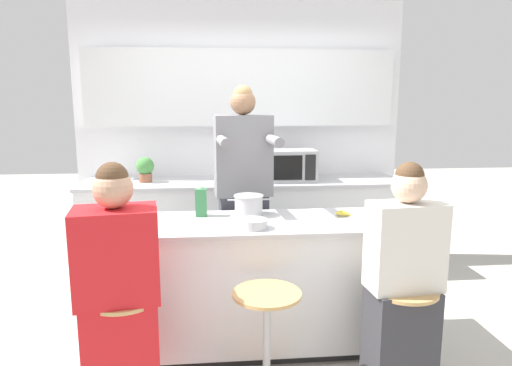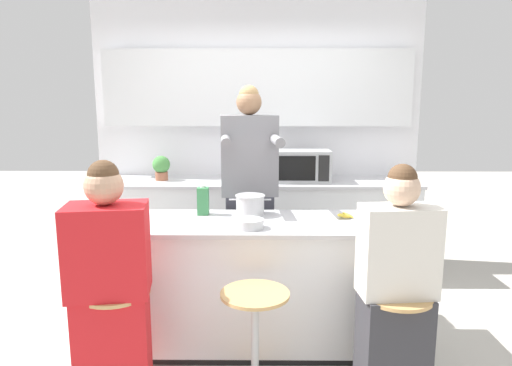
{
  "view_description": "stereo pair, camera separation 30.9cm",
  "coord_description": "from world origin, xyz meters",
  "px_view_note": "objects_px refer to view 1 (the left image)",
  "views": [
    {
      "loc": [
        -0.28,
        -2.97,
        1.7
      ],
      "look_at": [
        0.0,
        0.07,
        1.15
      ],
      "focal_mm": 32.0,
      "sensor_mm": 36.0,
      "label": 1
    },
    {
      "loc": [
        0.03,
        -2.98,
        1.7
      ],
      "look_at": [
        0.0,
        0.07,
        1.15
      ],
      "focal_mm": 32.0,
      "sensor_mm": 36.0,
      "label": 2
    }
  ],
  "objects_px": {
    "banana_bunch": "(342,213)",
    "person_cooking": "(244,204)",
    "person_wrapped_blanket": "(119,297)",
    "juice_carton": "(201,202)",
    "person_seated_near": "(403,292)",
    "coffee_cup_near": "(374,215)",
    "bar_stool_rightmost": "(401,334)",
    "potted_plant": "(145,168)",
    "microwave": "(286,165)",
    "kitchen_island": "(257,283)",
    "cooking_pot": "(249,205)",
    "bar_stool_leftmost": "(126,344)",
    "fruit_bowl": "(254,224)",
    "bar_stool_center": "(267,339)"
  },
  "relations": [
    {
      "from": "kitchen_island",
      "to": "person_wrapped_blanket",
      "type": "height_order",
      "value": "person_wrapped_blanket"
    },
    {
      "from": "bar_stool_rightmost",
      "to": "bar_stool_center",
      "type": "bearing_deg",
      "value": 178.77
    },
    {
      "from": "person_wrapped_blanket",
      "to": "cooking_pot",
      "type": "distance_m",
      "value": 1.14
    },
    {
      "from": "microwave",
      "to": "bar_stool_rightmost",
      "type": "bearing_deg",
      "value": -79.49
    },
    {
      "from": "bar_stool_rightmost",
      "to": "potted_plant",
      "type": "relative_size",
      "value": 2.69
    },
    {
      "from": "coffee_cup_near",
      "to": "potted_plant",
      "type": "xyz_separation_m",
      "value": [
        -1.73,
        1.48,
        0.12
      ]
    },
    {
      "from": "coffee_cup_near",
      "to": "juice_carton",
      "type": "xyz_separation_m",
      "value": [
        -1.17,
        0.24,
        0.06
      ]
    },
    {
      "from": "juice_carton",
      "to": "person_cooking",
      "type": "bearing_deg",
      "value": 46.55
    },
    {
      "from": "person_wrapped_blanket",
      "to": "person_cooking",
      "type": "bearing_deg",
      "value": 48.09
    },
    {
      "from": "cooking_pot",
      "to": "fruit_bowl",
      "type": "height_order",
      "value": "cooking_pot"
    },
    {
      "from": "bar_stool_center",
      "to": "fruit_bowl",
      "type": "bearing_deg",
      "value": 95.17
    },
    {
      "from": "cooking_pot",
      "to": "coffee_cup_near",
      "type": "height_order",
      "value": "cooking_pot"
    },
    {
      "from": "person_seated_near",
      "to": "coffee_cup_near",
      "type": "xyz_separation_m",
      "value": [
        0.01,
        0.55,
        0.31
      ]
    },
    {
      "from": "kitchen_island",
      "to": "person_seated_near",
      "type": "bearing_deg",
      "value": -38.1
    },
    {
      "from": "bar_stool_leftmost",
      "to": "person_wrapped_blanket",
      "type": "bearing_deg",
      "value": -116.79
    },
    {
      "from": "microwave",
      "to": "potted_plant",
      "type": "xyz_separation_m",
      "value": [
        -1.36,
        0.05,
        -0.02
      ]
    },
    {
      "from": "bar_stool_leftmost",
      "to": "bar_stool_center",
      "type": "xyz_separation_m",
      "value": [
        0.79,
        -0.01,
        0.0
      ]
    },
    {
      "from": "bar_stool_leftmost",
      "to": "bar_stool_center",
      "type": "distance_m",
      "value": 0.79
    },
    {
      "from": "banana_bunch",
      "to": "bar_stool_leftmost",
      "type": "bearing_deg",
      "value": -154.68
    },
    {
      "from": "bar_stool_leftmost",
      "to": "fruit_bowl",
      "type": "height_order",
      "value": "fruit_bowl"
    },
    {
      "from": "bar_stool_leftmost",
      "to": "person_cooking",
      "type": "bearing_deg",
      "value": 56.33
    },
    {
      "from": "person_cooking",
      "to": "person_wrapped_blanket",
      "type": "distance_m",
      "value": 1.37
    },
    {
      "from": "bar_stool_leftmost",
      "to": "cooking_pot",
      "type": "distance_m",
      "value": 1.22
    },
    {
      "from": "person_wrapped_blanket",
      "to": "juice_carton",
      "type": "relative_size",
      "value": 6.57
    },
    {
      "from": "bar_stool_center",
      "to": "cooking_pot",
      "type": "height_order",
      "value": "cooking_pot"
    },
    {
      "from": "potted_plant",
      "to": "banana_bunch",
      "type": "bearing_deg",
      "value": -40.74
    },
    {
      "from": "juice_carton",
      "to": "microwave",
      "type": "bearing_deg",
      "value": 56.3
    },
    {
      "from": "person_wrapped_blanket",
      "to": "cooking_pot",
      "type": "xyz_separation_m",
      "value": [
        0.76,
        0.78,
        0.31
      ]
    },
    {
      "from": "microwave",
      "to": "kitchen_island",
      "type": "bearing_deg",
      "value": -106.96
    },
    {
      "from": "person_seated_near",
      "to": "juice_carton",
      "type": "bearing_deg",
      "value": 140.7
    },
    {
      "from": "fruit_bowl",
      "to": "person_wrapped_blanket",
      "type": "bearing_deg",
      "value": -150.33
    },
    {
      "from": "bar_stool_rightmost",
      "to": "potted_plant",
      "type": "height_order",
      "value": "potted_plant"
    },
    {
      "from": "banana_bunch",
      "to": "microwave",
      "type": "bearing_deg",
      "value": 98.55
    },
    {
      "from": "fruit_bowl",
      "to": "coffee_cup_near",
      "type": "bearing_deg",
      "value": 8.14
    },
    {
      "from": "fruit_bowl",
      "to": "juice_carton",
      "type": "height_order",
      "value": "juice_carton"
    },
    {
      "from": "banana_bunch",
      "to": "person_seated_near",
      "type": "bearing_deg",
      "value": -76.64
    },
    {
      "from": "person_wrapped_blanket",
      "to": "person_seated_near",
      "type": "bearing_deg",
      "value": -8.42
    },
    {
      "from": "coffee_cup_near",
      "to": "potted_plant",
      "type": "distance_m",
      "value": 2.28
    },
    {
      "from": "person_cooking",
      "to": "banana_bunch",
      "type": "relative_size",
      "value": 13.8
    },
    {
      "from": "kitchen_island",
      "to": "fruit_bowl",
      "type": "xyz_separation_m",
      "value": [
        -0.04,
        -0.17,
        0.47
      ]
    },
    {
      "from": "person_cooking",
      "to": "coffee_cup_near",
      "type": "height_order",
      "value": "person_cooking"
    },
    {
      "from": "kitchen_island",
      "to": "juice_carton",
      "type": "relative_size",
      "value": 9.26
    },
    {
      "from": "fruit_bowl",
      "to": "juice_carton",
      "type": "xyz_separation_m",
      "value": [
        -0.34,
        0.35,
        0.07
      ]
    },
    {
      "from": "coffee_cup_near",
      "to": "bar_stool_leftmost",
      "type": "bearing_deg",
      "value": -161.68
    },
    {
      "from": "person_cooking",
      "to": "cooking_pot",
      "type": "bearing_deg",
      "value": -92.67
    },
    {
      "from": "bar_stool_center",
      "to": "bar_stool_rightmost",
      "type": "distance_m",
      "value": 0.79
    },
    {
      "from": "bar_stool_rightmost",
      "to": "person_wrapped_blanket",
      "type": "bearing_deg",
      "value": -179.92
    },
    {
      "from": "coffee_cup_near",
      "to": "juice_carton",
      "type": "relative_size",
      "value": 0.51
    },
    {
      "from": "kitchen_island",
      "to": "potted_plant",
      "type": "xyz_separation_m",
      "value": [
        -0.94,
        1.42,
        0.61
      ]
    },
    {
      "from": "banana_bunch",
      "to": "person_cooking",
      "type": "bearing_deg",
      "value": 147.08
    }
  ]
}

